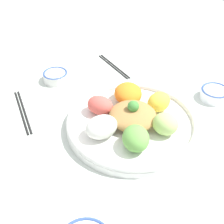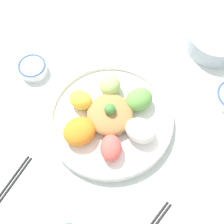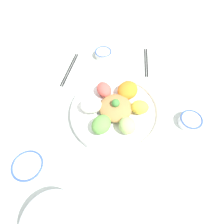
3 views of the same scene
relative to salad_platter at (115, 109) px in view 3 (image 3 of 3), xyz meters
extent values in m
plane|color=silver|center=(-0.01, -0.01, -0.03)|extent=(2.40, 2.40, 0.00)
cylinder|color=white|center=(0.00, 0.00, -0.02)|extent=(0.38, 0.38, 0.02)
torus|color=white|center=(0.00, 0.00, 0.00)|extent=(0.38, 0.38, 0.02)
ellipsoid|color=white|center=(-0.09, 0.04, 0.02)|extent=(0.11, 0.10, 0.06)
ellipsoid|color=#6BAD4C|center=(-0.08, -0.06, 0.02)|extent=(0.11, 0.11, 0.06)
ellipsoid|color=#B7DB7A|center=(0.01, -0.10, 0.02)|extent=(0.07, 0.08, 0.06)
ellipsoid|color=yellow|center=(0.09, -0.04, 0.02)|extent=(0.09, 0.08, 0.06)
ellipsoid|color=orange|center=(0.08, 0.06, 0.02)|extent=(0.13, 0.12, 0.06)
ellipsoid|color=#E55B51|center=(-0.01, 0.10, 0.02)|extent=(0.07, 0.08, 0.05)
ellipsoid|color=#AD7F47|center=(0.00, 0.00, 0.02)|extent=(0.14, 0.14, 0.05)
sphere|color=#478E3D|center=(0.00, 0.00, 0.05)|extent=(0.03, 0.03, 0.03)
cylinder|color=white|center=(-0.38, -0.10, -0.01)|extent=(0.11, 0.11, 0.04)
torus|color=#38569E|center=(-0.38, -0.10, 0.01)|extent=(0.11, 0.11, 0.01)
cylinder|color=maroon|center=(-0.38, -0.10, 0.00)|extent=(0.09, 0.09, 0.00)
cylinder|color=white|center=(0.27, -0.17, -0.01)|extent=(0.09, 0.09, 0.03)
torus|color=#38569E|center=(0.27, -0.17, 0.00)|extent=(0.09, 0.09, 0.01)
cylinder|color=white|center=(0.27, -0.17, 0.00)|extent=(0.07, 0.07, 0.00)
cylinder|color=white|center=(0.08, 0.35, -0.01)|extent=(0.09, 0.09, 0.03)
torus|color=#38569E|center=(0.08, 0.35, 0.00)|extent=(0.09, 0.09, 0.01)
cylinder|color=#DBB251|center=(0.08, 0.35, 0.00)|extent=(0.07, 0.07, 0.00)
cylinder|color=#A8B2BC|center=(-0.33, -0.31, 0.01)|extent=(0.19, 0.19, 0.07)
ellipsoid|color=tan|center=(-0.33, -0.31, 0.03)|extent=(0.16, 0.16, 0.02)
cylinder|color=black|center=(-0.11, 0.32, -0.02)|extent=(0.14, 0.19, 0.01)
cylinder|color=black|center=(-0.12, 0.32, -0.02)|extent=(0.14, 0.19, 0.01)
cylinder|color=black|center=(0.27, 0.22, -0.02)|extent=(0.10, 0.18, 0.01)
cylinder|color=black|center=(0.26, 0.22, -0.02)|extent=(0.10, 0.18, 0.01)
ellipsoid|color=silver|center=(0.44, -0.09, -0.02)|extent=(0.06, 0.06, 0.01)
camera|label=1|loc=(-0.61, -0.31, 0.58)|focal=50.00mm
camera|label=2|loc=(-0.03, 0.38, 0.84)|focal=50.00mm
camera|label=3|loc=(-0.17, -0.38, 0.66)|focal=30.00mm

